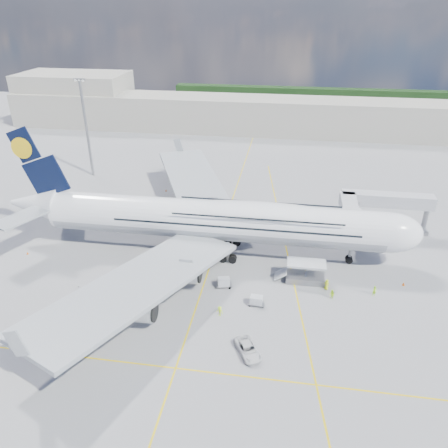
# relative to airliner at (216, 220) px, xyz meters

# --- Properties ---
(ground) EXTENTS (300.00, 300.00, 0.00)m
(ground) POSITION_rel_airliner_xyz_m (-0.26, -10.00, -6.87)
(ground) COLOR gray
(ground) RESTS_ON ground
(taxi_line_main) EXTENTS (0.25, 220.00, 0.01)m
(taxi_line_main) POSITION_rel_airliner_xyz_m (-0.26, -10.00, -6.86)
(taxi_line_main) COLOR yellow
(taxi_line_main) RESTS_ON ground
(taxi_line_cross) EXTENTS (120.00, 0.25, 0.01)m
(taxi_line_cross) POSITION_rel_airliner_xyz_m (-0.26, -30.00, -6.86)
(taxi_line_cross) COLOR yellow
(taxi_line_cross) RESTS_ON ground
(taxi_line_diag) EXTENTS (14.16, 99.06, 0.01)m
(taxi_line_diag) POSITION_rel_airliner_xyz_m (13.74, -0.00, -6.86)
(taxi_line_diag) COLOR yellow
(taxi_line_diag) RESTS_ON ground
(airliner) EXTENTS (77.26, 79.15, 23.71)m
(airliner) POSITION_rel_airliner_xyz_m (0.00, 0.00, 0.00)
(airliner) COLOR white
(airliner) RESTS_ON ground
(jet_bridge) EXTENTS (18.80, 12.10, 8.50)m
(jet_bridge) POSITION_rel_airliner_xyz_m (29.55, 10.94, -0.02)
(jet_bridge) COLOR #B7B7BC
(jet_bridge) RESTS_ON ground
(cargo_loader) EXTENTS (8.53, 3.20, 3.67)m
(cargo_loader) POSITION_rel_airliner_xyz_m (16.56, -7.11, -5.62)
(cargo_loader) COLOR silver
(cargo_loader) RESTS_ON ground
(light_mast) EXTENTS (3.00, 0.70, 25.50)m
(light_mast) POSITION_rel_airliner_xyz_m (-40.26, 35.00, 6.34)
(light_mast) COLOR gray
(light_mast) RESTS_ON ground
(terminal) EXTENTS (180.00, 16.00, 12.00)m
(terminal) POSITION_rel_airliner_xyz_m (-0.26, 85.00, -0.87)
(terminal) COLOR #B2AD9E
(terminal) RESTS_ON ground
(hangar) EXTENTS (40.00, 22.00, 18.00)m
(hangar) POSITION_rel_airliner_xyz_m (-70.26, 90.00, 2.13)
(hangar) COLOR #B2AD9E
(hangar) RESTS_ON ground
(tree_line) EXTENTS (160.00, 6.00, 8.00)m
(tree_line) POSITION_rel_airliner_xyz_m (39.74, 130.00, -2.87)
(tree_line) COLOR #193814
(tree_line) RESTS_ON ground
(dolly_row_a) EXTENTS (3.77, 2.91, 0.49)m
(dolly_row_a) POSITION_rel_airliner_xyz_m (-17.84, -21.20, -6.49)
(dolly_row_a) COLOR gray
(dolly_row_a) RESTS_ON ground
(dolly_row_b) EXTENTS (2.95, 2.21, 0.39)m
(dolly_row_b) POSITION_rel_airliner_xyz_m (-19.71, -15.82, -6.57)
(dolly_row_b) COLOR gray
(dolly_row_b) RESTS_ON ground
(dolly_row_c) EXTENTS (3.20, 2.26, 0.42)m
(dolly_row_c) POSITION_rel_airliner_xyz_m (-16.30, -16.19, -6.54)
(dolly_row_c) COLOR gray
(dolly_row_c) RESTS_ON ground
(dolly_back) EXTENTS (3.31, 2.06, 1.97)m
(dolly_back) POSITION_rel_airliner_xyz_m (-15.43, -18.48, -5.81)
(dolly_back) COLOR gray
(dolly_back) RESTS_ON ground
(dolly_nose_far) EXTENTS (2.65, 1.51, 1.64)m
(dolly_nose_far) POSITION_rel_airliner_xyz_m (9.05, -15.09, -5.99)
(dolly_nose_far) COLOR gray
(dolly_nose_far) RESTS_ON ground
(dolly_nose_near) EXTENTS (2.95, 2.06, 1.69)m
(dolly_nose_near) POSITION_rel_airliner_xyz_m (3.22, -11.02, -5.96)
(dolly_nose_near) COLOR gray
(dolly_nose_near) RESTS_ON ground
(baggage_tug) EXTENTS (3.04, 1.60, 1.84)m
(baggage_tug) POSITION_rel_airliner_xyz_m (-7.77, -19.93, -6.06)
(baggage_tug) COLOR white
(baggage_tug) RESTS_ON ground
(catering_truck_inner) EXTENTS (7.31, 4.05, 4.11)m
(catering_truck_inner) POSITION_rel_airliner_xyz_m (-3.52, 12.53, -4.93)
(catering_truck_inner) COLOR gray
(catering_truck_inner) RESTS_ON ground
(catering_truck_outer) EXTENTS (6.91, 5.29, 3.80)m
(catering_truck_outer) POSITION_rel_airliner_xyz_m (-15.29, 38.06, -5.10)
(catering_truck_outer) COLOR gray
(catering_truck_outer) RESTS_ON ground
(service_van) EXTENTS (4.65, 5.78, 1.46)m
(service_van) POSITION_rel_airliner_xyz_m (8.84, -25.88, -6.14)
(service_van) COLOR silver
(service_van) RESTS_ON ground
(crew_nose) EXTENTS (0.78, 0.65, 1.83)m
(crew_nose) POSITION_rel_airliner_xyz_m (27.84, -9.73, -5.95)
(crew_nose) COLOR #A1F119
(crew_nose) RESTS_ON ground
(crew_loader) EXTENTS (1.03, 1.08, 1.75)m
(crew_loader) POSITION_rel_airliner_xyz_m (20.93, -11.71, -5.99)
(crew_loader) COLOR #C2FF1A
(crew_loader) RESTS_ON ground
(crew_wing) EXTENTS (0.71, 1.05, 1.66)m
(crew_wing) POSITION_rel_airliner_xyz_m (-16.25, -16.88, -6.04)
(crew_wing) COLOR #BEEF19
(crew_wing) RESTS_ON ground
(crew_van) EXTENTS (1.09, 1.05, 1.89)m
(crew_van) POSITION_rel_airliner_xyz_m (20.23, -9.09, -5.92)
(crew_van) COLOR #D8E918
(crew_van) RESTS_ON ground
(crew_tug) EXTENTS (1.27, 0.97, 1.73)m
(crew_tug) POSITION_rel_airliner_xyz_m (3.75, -18.59, -6.00)
(crew_tug) COLOR #CBFD1A
(crew_tug) RESTS_ON ground
(cone_nose) EXTENTS (0.48, 0.48, 0.61)m
(cone_nose) POSITION_rel_airliner_xyz_m (33.23, -5.97, -6.58)
(cone_nose) COLOR orange
(cone_nose) RESTS_ON ground
(cone_wing_left_inner) EXTENTS (0.49, 0.49, 0.62)m
(cone_wing_left_inner) POSITION_rel_airliner_xyz_m (-9.46, 6.77, -6.57)
(cone_wing_left_inner) COLOR orange
(cone_wing_left_inner) RESTS_ON ground
(cone_wing_left_outer) EXTENTS (0.40, 0.40, 0.51)m
(cone_wing_left_outer) POSITION_rel_airliner_xyz_m (-17.42, 26.97, -6.62)
(cone_wing_left_outer) COLOR orange
(cone_wing_left_outer) RESTS_ON ground
(cone_wing_right_inner) EXTENTS (0.44, 0.44, 0.56)m
(cone_wing_right_inner) POSITION_rel_airliner_xyz_m (-10.23, -19.45, -6.60)
(cone_wing_right_inner) COLOR orange
(cone_wing_right_inner) RESTS_ON ground
(cone_wing_right_outer) EXTENTS (0.41, 0.41, 0.53)m
(cone_wing_right_outer) POSITION_rel_airliner_xyz_m (-18.58, -27.39, -6.61)
(cone_wing_right_outer) COLOR orange
(cone_wing_right_outer) RESTS_ON ground
(cone_tail) EXTENTS (0.40, 0.40, 0.51)m
(cone_tail) POSITION_rel_airliner_xyz_m (-35.27, -6.37, -6.62)
(cone_tail) COLOR orange
(cone_tail) RESTS_ON ground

